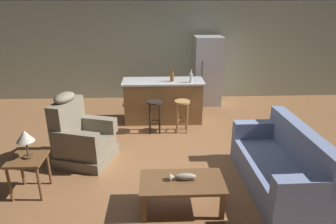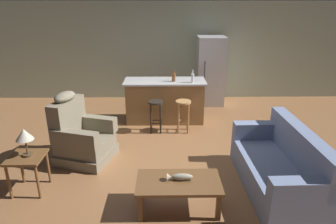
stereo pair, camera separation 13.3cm
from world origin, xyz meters
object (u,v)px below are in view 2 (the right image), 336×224
object	(u,v)px
end_table	(27,162)
bottle_tall_green	(193,78)
couch	(280,168)
bar_stool_left	(156,111)
coffee_table	(179,185)
table_lamp	(24,136)
bottle_short_amber	(174,77)
bar_stool_right	(183,111)
refrigerator	(210,71)
fish_figurine	(180,177)
recliner_near_lamp	(81,136)
kitchen_island	(165,101)

from	to	relation	value
end_table	bottle_tall_green	xyz separation A→B (m)	(2.57, 2.49, 0.59)
couch	bar_stool_left	distance (m)	2.77
coffee_table	end_table	bearing A→B (deg)	168.44
table_lamp	bottle_short_amber	size ratio (longest dim) A/B	1.59
coffee_table	bar_stool_right	world-z (taller)	bar_stool_right
end_table	refrigerator	xyz separation A→B (m)	(3.16, 3.88, 0.42)
bottle_tall_green	bottle_short_amber	size ratio (longest dim) A/B	1.08
fish_figurine	refrigerator	xyz separation A→B (m)	(1.01, 4.29, 0.42)
recliner_near_lamp	end_table	distance (m)	1.06
coffee_table	bar_stool_right	size ratio (longest dim) A/B	1.62
refrigerator	bottle_tall_green	bearing A→B (deg)	-113.06
coffee_table	bar_stool_left	distance (m)	2.52
couch	kitchen_island	xyz separation A→B (m)	(-1.65, 2.69, 0.14)
recliner_near_lamp	bar_stool_right	size ratio (longest dim) A/B	1.76
couch	refrigerator	world-z (taller)	refrigerator
recliner_near_lamp	coffee_table	bearing A→B (deg)	-23.35
recliner_near_lamp	bar_stool_left	bearing A→B (deg)	58.55
end_table	table_lamp	world-z (taller)	table_lamp
refrigerator	bottle_tall_green	world-z (taller)	refrigerator
table_lamp	couch	bearing A→B (deg)	-0.40
couch	refrigerator	distance (m)	3.95
recliner_near_lamp	bottle_tall_green	distance (m)	2.65
bar_stool_right	bottle_short_amber	world-z (taller)	bottle_short_amber
recliner_near_lamp	kitchen_island	distance (m)	2.28
coffee_table	end_table	world-z (taller)	end_table
end_table	bar_stool_left	size ratio (longest dim) A/B	0.82
end_table	bottle_short_amber	size ratio (longest dim) A/B	2.17
end_table	fish_figurine	bearing A→B (deg)	-10.77
coffee_table	table_lamp	world-z (taller)	table_lamp
table_lamp	refrigerator	world-z (taller)	refrigerator
bar_stool_left	bottle_short_amber	bearing A→B (deg)	54.80
table_lamp	refrigerator	bearing A→B (deg)	50.93
recliner_near_lamp	table_lamp	bearing A→B (deg)	-101.78
bar_stool_left	bottle_short_amber	world-z (taller)	bottle_short_amber
end_table	bar_stool_left	world-z (taller)	bar_stool_left
bar_stool_left	bottle_tall_green	xyz separation A→B (m)	(0.79, 0.44, 0.58)
kitchen_island	bottle_short_amber	world-z (taller)	bottle_short_amber
recliner_near_lamp	bar_stool_right	distance (m)	2.15
fish_figurine	recliner_near_lamp	bearing A→B (deg)	140.64
end_table	bar_stool_left	xyz separation A→B (m)	(1.78, 2.05, 0.01)
fish_figurine	couch	size ratio (longest dim) A/B	0.18
couch	bottle_tall_green	bearing A→B (deg)	-68.19
recliner_near_lamp	end_table	bearing A→B (deg)	-102.37
end_table	coffee_table	bearing A→B (deg)	-11.56
end_table	refrigerator	distance (m)	5.02
couch	end_table	distance (m)	3.63
refrigerator	recliner_near_lamp	bearing A→B (deg)	-131.79
bottle_short_amber	bottle_tall_green	bearing A→B (deg)	-15.43
couch	bottle_tall_green	distance (m)	2.81
table_lamp	kitchen_island	xyz separation A→B (m)	(1.95, 2.66, -0.39)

